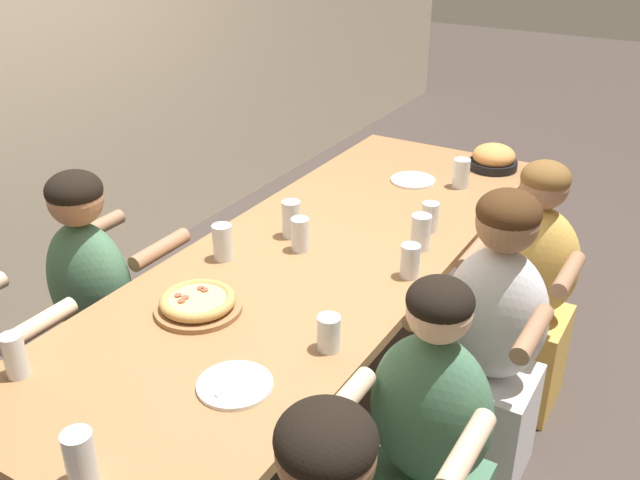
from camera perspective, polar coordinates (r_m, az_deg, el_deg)
ground_plane at (r=3.12m, az=-0.00°, el=-13.48°), size 18.00×18.00×0.00m
dining_table at (r=2.72m, az=-0.00°, el=-2.22°), size 2.70×0.92×0.76m
pizza_board_main at (r=2.35m, az=-9.74°, el=-5.00°), size 0.29×0.29×0.06m
skillet_bowl at (r=3.57m, az=13.73°, el=6.36°), size 0.34×0.23×0.12m
empty_plate_a at (r=2.02m, az=-6.83°, el=-11.44°), size 0.21×0.21×0.02m
empty_plate_b at (r=3.35m, az=7.44°, el=4.76°), size 0.21×0.21×0.02m
drinking_glass_a at (r=2.78m, az=-2.31°, el=1.49°), size 0.07×0.07×0.15m
drinking_glass_b at (r=2.86m, az=8.78°, el=1.69°), size 0.07×0.07×0.12m
drinking_glass_c at (r=2.63m, az=-7.80°, el=-0.18°), size 0.07×0.07×0.14m
drinking_glass_d at (r=2.71m, az=8.05°, el=0.47°), size 0.08×0.08×0.14m
drinking_glass_e at (r=3.31m, az=11.22°, el=5.15°), size 0.08×0.08×0.13m
drinking_glass_f at (r=1.79m, az=-18.58°, el=-16.46°), size 0.07×0.07×0.15m
drinking_glass_g at (r=2.67m, az=-1.60°, el=0.44°), size 0.07×0.07×0.13m
drinking_glass_h at (r=2.19m, az=-23.21°, el=-8.68°), size 0.06×0.06×0.13m
drinking_glass_i at (r=2.13m, az=0.70°, el=-7.58°), size 0.07×0.07×0.11m
drinking_glass_j at (r=2.52m, az=7.20°, el=-1.85°), size 0.07×0.07×0.12m
diner_near_midleft at (r=2.20m, az=8.45°, el=-17.04°), size 0.51×0.40×1.11m
diner_near_midright at (r=3.02m, az=16.23°, el=-4.62°), size 0.51×0.40×1.09m
diner_near_center at (r=2.61m, az=13.49°, el=-8.62°), size 0.51×0.40×1.14m
diner_far_midleft at (r=2.85m, az=-17.43°, el=-6.25°), size 0.51×0.40×1.13m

